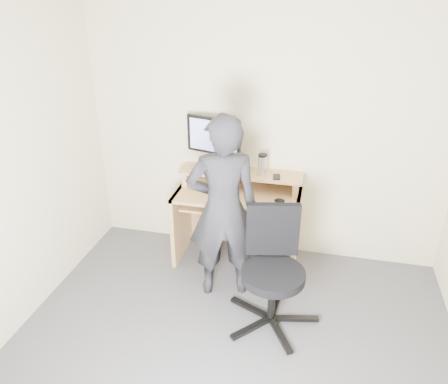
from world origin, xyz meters
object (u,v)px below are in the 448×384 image
at_px(monitor, 214,139).
at_px(office_chair, 273,264).
at_px(person, 223,209).
at_px(desk, 239,208).

relative_size(monitor, office_chair, 0.56).
relative_size(office_chair, person, 0.58).
relative_size(desk, person, 0.71).
relative_size(desk, monitor, 2.18).
xyz_separation_m(monitor, person, (0.24, -0.65, -0.39)).
bearing_deg(office_chair, monitor, 116.55).
relative_size(desk, office_chair, 1.23).
height_order(desk, office_chair, office_chair).
distance_m(desk, monitor, 0.74).
bearing_deg(person, desk, -110.95).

